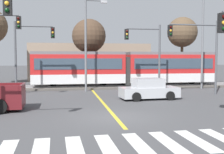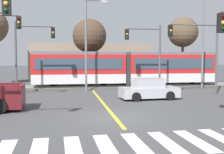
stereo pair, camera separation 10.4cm
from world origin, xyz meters
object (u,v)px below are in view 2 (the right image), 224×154
(traffic_light_far_left, at_px, (29,46))
(bare_tree_east, at_px, (183,32))
(sedan_crossing, at_px, (149,90))
(street_lamp_east, at_px, (205,33))
(light_rail_tram, at_px, (126,67))
(traffic_light_mid_right, at_px, (200,45))
(bare_tree_west, at_px, (89,36))
(traffic_light_far_right, at_px, (148,48))
(street_lamp_centre, at_px, (88,39))

(traffic_light_far_left, height_order, bare_tree_east, bare_tree_east)
(sedan_crossing, xyz_separation_m, street_lamp_east, (7.32, 5.93, 4.66))
(traffic_light_far_left, relative_size, bare_tree_east, 0.76)
(light_rail_tram, distance_m, traffic_light_mid_right, 8.45)
(light_rail_tram, relative_size, bare_tree_west, 2.49)
(light_rail_tram, distance_m, traffic_light_far_right, 4.57)
(street_lamp_east, distance_m, bare_tree_east, 6.37)
(sedan_crossing, height_order, traffic_light_mid_right, traffic_light_mid_right)
(traffic_light_far_left, height_order, street_lamp_centre, street_lamp_centre)
(sedan_crossing, xyz_separation_m, traffic_light_far_right, (1.23, 4.42, 3.20))
(traffic_light_far_right, distance_m, street_lamp_east, 6.44)
(traffic_light_far_right, height_order, street_lamp_centre, street_lamp_centre)
(traffic_light_mid_right, height_order, street_lamp_east, street_lamp_east)
(bare_tree_west, bearing_deg, bare_tree_east, -1.98)
(light_rail_tram, relative_size, traffic_light_mid_right, 3.08)
(light_rail_tram, xyz_separation_m, street_lamp_east, (7.23, -2.50, 3.31))
(sedan_crossing, distance_m, street_lamp_centre, 7.84)
(light_rail_tram, distance_m, traffic_light_far_left, 10.04)
(traffic_light_far_left, xyz_separation_m, street_lamp_centre, (4.90, 1.12, 0.75))
(traffic_light_far_left, height_order, bare_tree_west, bare_tree_west)
(traffic_light_mid_right, distance_m, street_lamp_east, 5.15)
(street_lamp_east, bearing_deg, street_lamp_centre, -177.59)
(traffic_light_far_right, xyz_separation_m, bare_tree_west, (-4.48, 8.22, 1.57))
(sedan_crossing, height_order, street_lamp_east, street_lamp_east)
(street_lamp_centre, bearing_deg, bare_tree_west, 84.19)
(traffic_light_far_right, relative_size, bare_tree_east, 0.75)
(sedan_crossing, xyz_separation_m, bare_tree_east, (7.84, 12.25, 5.32))
(street_lamp_east, bearing_deg, light_rail_tram, 160.94)
(traffic_light_mid_right, bearing_deg, traffic_light_far_right, 142.02)
(street_lamp_east, bearing_deg, sedan_crossing, -140.98)
(street_lamp_centre, height_order, bare_tree_east, street_lamp_centre)
(light_rail_tram, bearing_deg, traffic_light_far_left, -155.48)
(bare_tree_west, bearing_deg, traffic_light_mid_right, -53.88)
(sedan_crossing, bearing_deg, light_rail_tram, 89.39)
(sedan_crossing, distance_m, traffic_light_far_right, 5.59)
(street_lamp_centre, distance_m, bare_tree_east, 13.69)
(traffic_light_mid_right, relative_size, street_lamp_east, 0.63)
(light_rail_tram, relative_size, traffic_light_far_right, 3.13)
(light_rail_tram, distance_m, bare_tree_west, 6.36)
(light_rail_tram, height_order, street_lamp_centre, street_lamp_centre)
(traffic_light_far_left, height_order, street_lamp_east, street_lamp_east)
(bare_tree_west, bearing_deg, street_lamp_east, -32.37)
(sedan_crossing, height_order, traffic_light_far_right, traffic_light_far_right)
(traffic_light_mid_right, relative_size, bare_tree_west, 0.81)
(traffic_light_far_left, relative_size, street_lamp_east, 0.62)
(traffic_light_far_left, bearing_deg, sedan_crossing, -26.05)
(sedan_crossing, xyz_separation_m, traffic_light_mid_right, (4.75, 1.67, 3.33))
(traffic_light_far_left, relative_size, bare_tree_west, 0.80)
(traffic_light_mid_right, relative_size, bare_tree_east, 0.76)
(traffic_light_far_right, distance_m, street_lamp_centre, 5.37)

